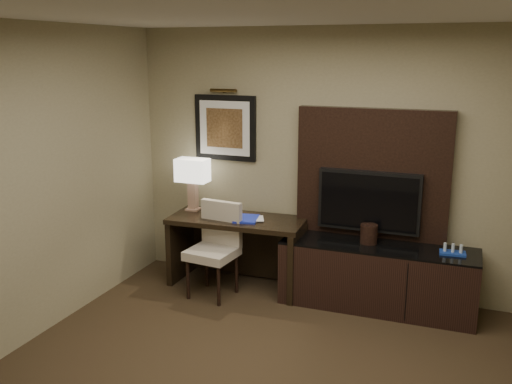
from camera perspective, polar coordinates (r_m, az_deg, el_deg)
The scene contains 15 objects.
ceiling at distance 3.35m, azimuth -0.29°, elevation 18.14°, with size 4.50×5.00×0.01m, color silver.
wall_back at distance 5.84m, azimuth 8.77°, elevation 2.86°, with size 4.50×0.01×2.70m, color gray.
desk at distance 6.08m, azimuth -1.88°, elevation -6.04°, with size 1.41×0.61×0.76m, color black.
credenza at distance 5.72m, azimuth 12.00°, elevation -8.28°, with size 1.86×0.52×0.64m, color black.
tv_wall_panel at distance 5.74m, azimuth 11.53°, elevation 1.74°, with size 1.50×0.12×1.30m, color black.
tv at distance 5.71m, azimuth 11.23°, elevation -0.91°, with size 1.00×0.08×0.60m, color black.
artwork at distance 6.18m, azimuth -3.08°, elevation 6.42°, with size 0.70×0.04×0.70m, color black.
picture_light at distance 6.11m, azimuth -3.28°, elevation 10.10°, with size 0.04×0.04×0.30m, color #423115.
desk_chair at distance 5.82m, azimuth -4.42°, elevation -6.03°, with size 0.45×0.52×0.94m, color beige, non-canonical shape.
table_lamp at distance 6.23m, azimuth -6.34°, elevation 0.76°, with size 0.35×0.20×0.57m, color tan, non-canonical shape.
desk_phone at distance 6.04m, azimuth -4.22°, elevation -1.93°, with size 0.20×0.18×0.10m, color black, non-canonical shape.
blue_folder at distance 5.90m, azimuth -0.96°, elevation -2.70°, with size 0.23×0.31×0.02m, color #1A2BAD.
book at distance 5.86m, azimuth -0.74°, elevation -1.85°, with size 0.15×0.02×0.21m, color tan.
ice_bucket at distance 5.63m, azimuth 11.21°, elevation -4.14°, with size 0.17×0.17×0.19m, color black.
minibar_tray at distance 5.55m, azimuth 19.09°, elevation -5.48°, with size 0.23×0.14×0.08m, color #17389A, non-canonical shape.
Camera 1 is at (1.22, -3.10, 2.45)m, focal length 40.00 mm.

